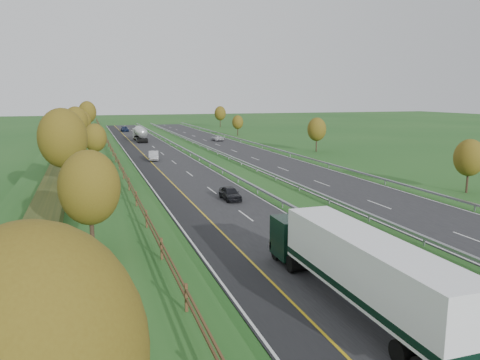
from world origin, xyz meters
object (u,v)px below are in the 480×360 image
object	(u,v)px
car_silver_mid	(154,156)
car_oncoming	(218,138)
car_dark_near	(230,193)
box_lorry	(355,266)
car_small_far	(125,129)
road_tanker	(140,133)

from	to	relation	value
car_silver_mid	car_oncoming	distance (m)	35.24
car_dark_near	car_silver_mid	world-z (taller)	car_silver_mid
box_lorry	car_dark_near	size ratio (longest dim) A/B	4.07
car_dark_near	car_small_far	world-z (taller)	car_small_far
car_small_far	car_oncoming	bearing A→B (deg)	-63.48
car_small_far	car_oncoming	size ratio (longest dim) A/B	1.10
car_dark_near	car_silver_mid	distance (m)	33.11
car_dark_near	car_silver_mid	size ratio (longest dim) A/B	0.87
box_lorry	car_silver_mid	bearing A→B (deg)	91.84
car_silver_mid	car_oncoming	size ratio (longest dim) A/B	1.00
box_lorry	car_dark_near	bearing A→B (deg)	86.86
car_dark_near	car_oncoming	distance (m)	64.44
road_tanker	car_silver_mid	world-z (taller)	road_tanker
car_dark_near	car_oncoming	world-z (taller)	car_dark_near
box_lorry	car_dark_near	xyz separation A→B (m)	(1.43, 26.09, -1.61)
box_lorry	car_oncoming	xyz separation A→B (m)	(17.38, 88.52, -1.65)
car_small_far	car_dark_near	bearing A→B (deg)	-88.81
box_lorry	car_oncoming	size ratio (longest dim) A/B	3.53
road_tanker	car_oncoming	xyz separation A→B (m)	(17.68, -4.97, -1.18)
road_tanker	car_small_far	world-z (taller)	road_tanker
car_small_far	car_oncoming	world-z (taller)	car_small_far
car_dark_near	car_oncoming	bearing A→B (deg)	75.19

